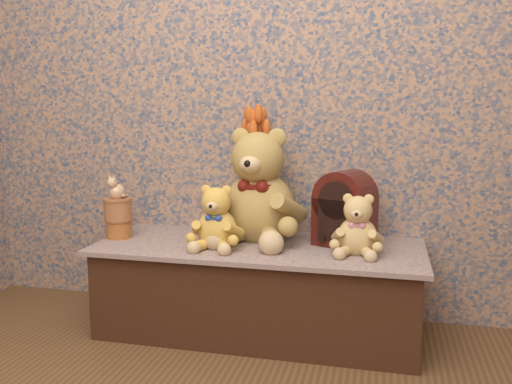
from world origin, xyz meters
TOP-DOWN VIEW (x-y plane):
  - display_shelf at (0.00, 1.21)m, footprint 1.42×0.59m
  - teddy_large at (-0.02, 1.31)m, footprint 0.47×0.54m
  - teddy_medium at (-0.16, 1.13)m, footprint 0.23×0.27m
  - teddy_small at (0.43, 1.17)m, footprint 0.22×0.26m
  - cathedral_radio at (0.36, 1.29)m, footprint 0.28×0.25m
  - ceramic_vase at (-0.05, 1.39)m, footprint 0.15×0.15m
  - dried_stalks at (-0.05, 1.39)m, footprint 0.32×0.32m
  - biscuit_tin_lower at (-0.66, 1.19)m, footprint 0.14×0.14m
  - biscuit_tin_upper at (-0.66, 1.19)m, footprint 0.17×0.17m
  - cat_figurine at (-0.66, 1.19)m, footprint 0.11×0.11m

SIDE VIEW (x-z plane):
  - display_shelf at x=0.00m, z-range 0.00..0.40m
  - biscuit_tin_lower at x=-0.66m, z-range 0.40..0.48m
  - ceramic_vase at x=-0.05m, z-range 0.40..0.62m
  - biscuit_tin_upper at x=-0.66m, z-range 0.48..0.58m
  - teddy_small at x=0.43m, z-range 0.40..0.66m
  - teddy_medium at x=-0.16m, z-range 0.40..0.69m
  - cathedral_radio at x=0.36m, z-range 0.40..0.72m
  - cat_figurine at x=-0.66m, z-range 0.58..0.69m
  - teddy_large at x=-0.02m, z-range 0.40..0.94m
  - dried_stalks at x=-0.05m, z-range 0.62..1.08m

